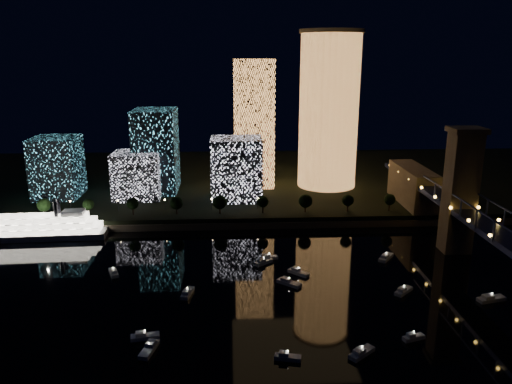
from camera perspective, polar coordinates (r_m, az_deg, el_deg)
ground at (r=156.29m, az=6.76°, el=-14.11°), size 520.00×520.00×0.00m
far_bank at (r=303.95m, az=1.77°, el=1.39°), size 420.00×160.00×5.00m
seawall at (r=229.83m, az=3.37°, el=-3.64°), size 420.00×6.00×3.00m
tower_cylindrical at (r=277.28m, az=8.32°, el=9.25°), size 34.00×34.00×84.09m
tower_rectangular at (r=276.77m, az=-0.26°, el=7.80°), size 21.71×21.71×69.07m
midrise_blocks at (r=265.25m, az=-12.10°, el=3.33°), size 115.96×43.43×43.70m
riverboat at (r=235.26m, az=-23.72°, el=-3.78°), size 57.42×14.57×17.15m
motorboats at (r=166.59m, az=4.59°, el=-11.73°), size 133.75×70.60×2.78m
esplanade_trees at (r=231.48m, az=-4.38°, el=-1.18°), size 165.76×6.52×8.76m
street_lamps at (r=237.74m, az=-5.09°, el=-1.11°), size 132.70×0.70×5.65m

